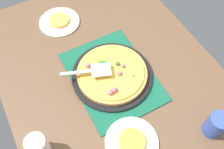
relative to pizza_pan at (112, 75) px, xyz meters
The scene contains 12 objects.
ground_plane 0.76m from the pizza_pan, ahead, with size 8.00×8.00×0.00m, color #3D4247.
dining_table 0.12m from the pizza_pan, ahead, with size 1.40×1.00×0.75m.
placemat 0.01m from the pizza_pan, ahead, with size 0.48×0.36×0.01m, color #145B42.
pizza_pan is the anchor object (origin of this frame).
pizza 0.02m from the pizza_pan, 84.56° to the right, with size 0.33×0.33×0.05m.
plate_near_left 0.46m from the pizza_pan, 168.79° to the right, with size 0.22×0.22×0.01m, color white.
plate_far_right 0.33m from the pizza_pan, 13.97° to the right, with size 0.22×0.22×0.01m, color white.
served_slice_left 0.46m from the pizza_pan, 168.79° to the right, with size 0.11×0.11×0.02m, color #EAB747.
served_slice_right 0.33m from the pizza_pan, 13.97° to the right, with size 0.11×0.11×0.02m, color gold.
cup_near 0.46m from the pizza_pan, 66.87° to the right, with size 0.08×0.08×0.12m, color white.
cup_corner 0.50m from the pizza_pan, 29.34° to the left, with size 0.08×0.08×0.12m, color #3351AD.
pizza_server 0.11m from the pizza_pan, 110.40° to the right, with size 0.12×0.23×0.01m.
Camera 1 is at (0.57, -0.30, 1.78)m, focal length 40.99 mm.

